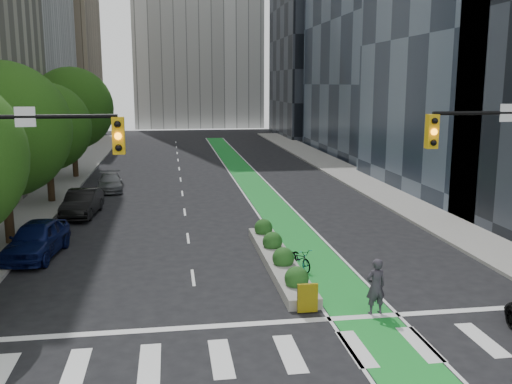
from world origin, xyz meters
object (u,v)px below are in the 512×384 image
object	(u,v)px
bicycle	(300,258)
parked_car_left_mid	(82,203)
cyclist	(376,286)
parked_car_left_near	(37,239)
median_planter	(278,257)
parked_car_left_far	(110,182)

from	to	relation	value
bicycle	parked_car_left_mid	size ratio (longest dim) A/B	0.37
bicycle	parked_car_left_mid	distance (m)	15.52
cyclist	parked_car_left_near	world-z (taller)	cyclist
median_planter	parked_car_left_near	size ratio (longest dim) A/B	2.12
cyclist	parked_car_left_mid	distance (m)	20.35
parked_car_left_mid	parked_car_left_far	size ratio (longest dim) A/B	1.10
median_planter	cyclist	bearing A→B (deg)	-68.18
median_planter	parked_car_left_far	world-z (taller)	parked_car_left_far
bicycle	cyclist	size ratio (longest dim) A/B	0.89
cyclist	parked_car_left_near	bearing A→B (deg)	-42.51
parked_car_left_near	bicycle	bearing A→B (deg)	-9.80
cyclist	median_planter	bearing A→B (deg)	-77.11
median_planter	bicycle	world-z (taller)	median_planter
median_planter	cyclist	world-z (taller)	cyclist
median_planter	parked_car_left_far	xyz separation A→B (m)	(-8.84, 18.80, 0.24)
bicycle	parked_car_left_mid	xyz separation A→B (m)	(-10.48, 11.45, 0.31)
parked_car_left_far	parked_car_left_mid	bearing A→B (deg)	-101.33
cyclist	parked_car_left_far	distance (m)	26.83
parked_car_left_near	parked_car_left_far	size ratio (longest dim) A/B	1.14
bicycle	cyclist	xyz separation A→B (m)	(1.45, -5.04, 0.52)
parked_car_left_near	parked_car_left_mid	bearing A→B (deg)	91.15
bicycle	cyclist	bearing A→B (deg)	-90.96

